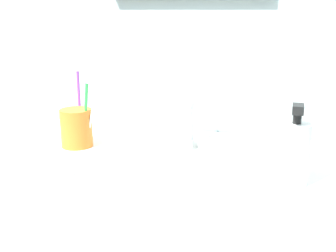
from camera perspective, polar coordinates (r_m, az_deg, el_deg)
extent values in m
cube|color=white|center=(0.86, -2.78, -7.47)|extent=(1.03, 0.64, 0.04)
ellipsoid|color=white|center=(0.86, -0.59, -9.63)|extent=(0.35, 0.35, 0.10)
torus|color=white|center=(0.84, -0.59, -6.43)|extent=(0.41, 0.41, 0.02)
cylinder|color=#595B60|center=(0.89, -0.58, -12.44)|extent=(0.03, 0.03, 0.01)
cylinder|color=silver|center=(1.02, 2.96, 0.88)|extent=(0.02, 0.02, 0.11)
cylinder|color=silver|center=(0.97, 2.28, 1.32)|extent=(0.02, 0.11, 0.06)
cylinder|color=silver|center=(1.02, 3.22, 4.64)|extent=(0.01, 0.05, 0.01)
cylinder|color=orange|center=(1.01, -12.67, -0.25)|extent=(0.08, 0.08, 0.09)
cylinder|color=purple|center=(1.04, -12.28, 3.03)|extent=(0.03, 0.05, 0.18)
cube|color=white|center=(1.05, -12.56, 8.11)|extent=(0.02, 0.02, 0.03)
cylinder|color=white|center=(0.98, -10.37, 2.44)|extent=(0.06, 0.01, 0.19)
cube|color=white|center=(0.95, -9.14, 7.76)|extent=(0.02, 0.01, 0.03)
cylinder|color=green|center=(0.98, -11.44, 1.91)|extent=(0.03, 0.01, 0.17)
cube|color=white|center=(0.96, -11.24, 6.62)|extent=(0.02, 0.01, 0.03)
cylinder|color=white|center=(0.80, 17.18, -3.78)|extent=(0.06, 0.06, 0.12)
cylinder|color=black|center=(0.78, 17.59, 1.05)|extent=(0.02, 0.02, 0.02)
cube|color=black|center=(0.77, 17.72, 2.28)|extent=(0.02, 0.04, 0.02)
cylinder|color=white|center=(0.80, 17.21, -3.45)|extent=(0.06, 0.06, 0.03)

